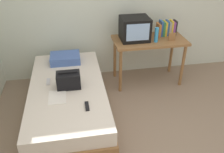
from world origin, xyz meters
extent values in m
plane|color=#84705B|center=(0.00, 0.00, 0.00)|extent=(8.00, 8.00, 0.00)
cube|color=silver|center=(0.00, 2.00, 1.30)|extent=(5.20, 0.10, 2.60)
cube|color=olive|center=(-0.86, 0.79, 0.17)|extent=(1.00, 2.00, 0.33)
cube|color=beige|center=(-0.86, 0.79, 0.43)|extent=(0.97, 1.94, 0.19)
cube|color=olive|center=(0.49, 1.54, 0.76)|extent=(1.16, 0.60, 0.04)
cylinder|color=olive|center=(-0.03, 1.30, 0.37)|extent=(0.05, 0.05, 0.74)
cylinder|color=olive|center=(1.01, 1.30, 0.37)|extent=(0.05, 0.05, 0.74)
cylinder|color=olive|center=(-0.03, 1.78, 0.37)|extent=(0.05, 0.05, 0.74)
cylinder|color=olive|center=(1.01, 1.78, 0.37)|extent=(0.05, 0.05, 0.74)
cube|color=black|center=(0.24, 1.57, 0.96)|extent=(0.44, 0.38, 0.36)
cube|color=#8CB2E0|center=(0.24, 1.37, 0.97)|extent=(0.35, 0.01, 0.26)
cylinder|color=#3399DB|center=(0.55, 1.41, 0.89)|extent=(0.06, 0.06, 0.23)
cube|color=#CC7233|center=(0.67, 1.66, 0.88)|extent=(0.04, 0.17, 0.20)
cube|color=#2D5699|center=(0.71, 1.66, 0.90)|extent=(0.03, 0.15, 0.25)
cube|color=#337F47|center=(0.74, 1.66, 0.89)|extent=(0.03, 0.16, 0.23)
cube|color=gold|center=(0.78, 1.66, 0.89)|extent=(0.03, 0.16, 0.23)
cube|color=#2D5699|center=(0.81, 1.66, 0.90)|extent=(0.03, 0.13, 0.25)
cube|color=gray|center=(0.85, 1.66, 0.89)|extent=(0.04, 0.15, 0.22)
cube|color=gold|center=(0.88, 1.66, 0.90)|extent=(0.03, 0.15, 0.25)
cube|color=#7A3D89|center=(0.92, 1.66, 0.89)|extent=(0.04, 0.15, 0.23)
cube|color=black|center=(0.95, 1.66, 0.90)|extent=(0.02, 0.15, 0.24)
cube|color=olive|center=(0.81, 1.42, 0.84)|extent=(0.11, 0.02, 0.12)
cube|color=#4766AD|center=(-0.87, 1.48, 0.58)|extent=(0.45, 0.34, 0.12)
cube|color=black|center=(-0.83, 0.75, 0.62)|extent=(0.30, 0.20, 0.20)
cylinder|color=black|center=(-0.83, 0.75, 0.74)|extent=(0.24, 0.02, 0.02)
cube|color=white|center=(-0.98, 0.54, 0.53)|extent=(0.21, 0.29, 0.01)
cube|color=black|center=(-0.64, 0.29, 0.54)|extent=(0.04, 0.16, 0.02)
cube|color=#B7B7BC|center=(-1.10, 0.91, 0.54)|extent=(0.04, 0.14, 0.02)
camera|label=1|loc=(-0.74, -1.92, 2.25)|focal=38.70mm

